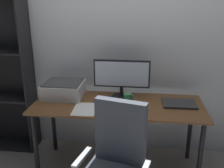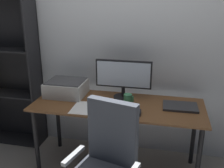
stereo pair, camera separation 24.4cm
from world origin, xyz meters
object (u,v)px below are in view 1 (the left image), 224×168
(desk, at_px, (118,112))
(printer, at_px, (64,89))
(monitor, at_px, (122,76))
(coffee_mug, at_px, (128,98))
(mouse, at_px, (140,111))
(laptop, at_px, (179,104))
(keyboard, at_px, (114,110))

(desk, height_order, printer, printer)
(monitor, height_order, printer, monitor)
(monitor, distance_m, printer, 0.62)
(desk, relative_size, coffee_mug, 16.73)
(mouse, xyz_separation_m, coffee_mug, (-0.12, 0.21, 0.03))
(coffee_mug, relative_size, laptop, 0.31)
(keyboard, bearing_deg, mouse, -2.89)
(laptop, relative_size, printer, 0.80)
(desk, relative_size, keyboard, 5.71)
(monitor, bearing_deg, desk, -96.59)
(desk, relative_size, mouse, 17.24)
(laptop, distance_m, printer, 1.17)
(mouse, bearing_deg, desk, 137.10)
(coffee_mug, xyz_separation_m, printer, (-0.67, 0.10, 0.03))
(monitor, height_order, keyboard, monitor)
(coffee_mug, distance_m, printer, 0.68)
(keyboard, bearing_deg, laptop, 18.86)
(keyboard, height_order, laptop, laptop)
(monitor, distance_m, keyboard, 0.42)
(monitor, xyz_separation_m, keyboard, (-0.04, -0.36, -0.22))
(printer, bearing_deg, laptop, -3.64)
(desk, distance_m, laptop, 0.60)
(mouse, distance_m, laptop, 0.44)
(monitor, relative_size, coffee_mug, 5.74)
(monitor, bearing_deg, keyboard, -96.50)
(coffee_mug, bearing_deg, printer, 171.96)
(mouse, bearing_deg, monitor, 115.86)
(coffee_mug, distance_m, laptop, 0.50)
(coffee_mug, bearing_deg, desk, -165.10)
(desk, relative_size, monitor, 2.91)
(keyboard, relative_size, mouse, 3.02)
(coffee_mug, bearing_deg, monitor, 116.02)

